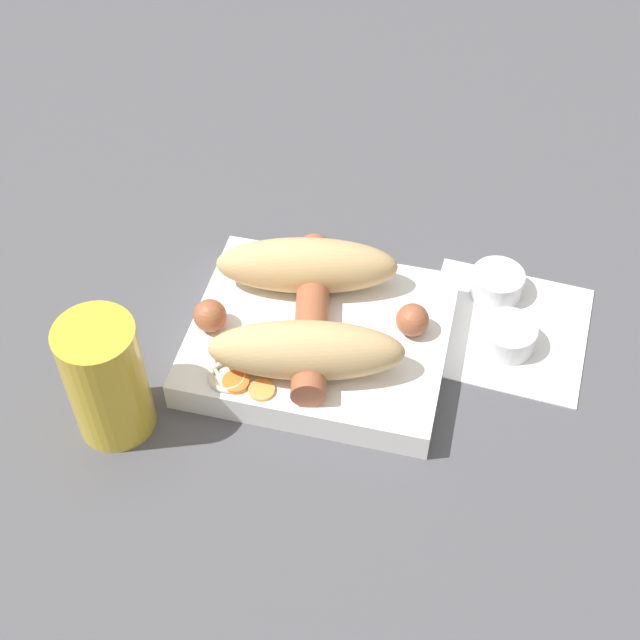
{
  "coord_description": "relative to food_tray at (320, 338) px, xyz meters",
  "views": [
    {
      "loc": [
        -0.11,
        0.48,
        0.6
      ],
      "look_at": [
        0.0,
        0.0,
        0.04
      ],
      "focal_mm": 50.0,
      "sensor_mm": 36.0,
      "label": 1
    }
  ],
  "objects": [
    {
      "name": "bread_roll",
      "position": [
        0.01,
        0.0,
        0.04
      ],
      "size": [
        0.18,
        0.17,
        0.05
      ],
      "color": "tan",
      "rests_on": "food_tray"
    },
    {
      "name": "sausage",
      "position": [
        0.01,
        0.0,
        0.03
      ],
      "size": [
        0.19,
        0.17,
        0.03
      ],
      "color": "#9E5638",
      "rests_on": "food_tray"
    },
    {
      "name": "ground_plane",
      "position": [
        0.0,
        0.0,
        -0.01
      ],
      "size": [
        3.0,
        3.0,
        0.0
      ],
      "primitive_type": "plane",
      "color": "#4C4C51"
    },
    {
      "name": "condiment_cup_near",
      "position": [
        -0.16,
        -0.04,
        -0.0
      ],
      "size": [
        0.05,
        0.05,
        0.03
      ],
      "color": "silver",
      "rests_on": "ground_plane"
    },
    {
      "name": "food_tray",
      "position": [
        0.0,
        0.0,
        0.0
      ],
      "size": [
        0.22,
        0.18,
        0.03
      ],
      "color": "white",
      "rests_on": "ground_plane"
    },
    {
      "name": "condiment_cup_far",
      "position": [
        -0.14,
        -0.1,
        -0.0
      ],
      "size": [
        0.05,
        0.05,
        0.03
      ],
      "color": "silver",
      "rests_on": "ground_plane"
    },
    {
      "name": "drink_glass",
      "position": [
        0.14,
        0.11,
        0.04
      ],
      "size": [
        0.06,
        0.06,
        0.11
      ],
      "color": "gold",
      "rests_on": "ground_plane"
    },
    {
      "name": "pickled_veggies",
      "position": [
        0.05,
        0.06,
        0.02
      ],
      "size": [
        0.06,
        0.08,
        0.0
      ],
      "color": "#F99E4C",
      "rests_on": "food_tray"
    },
    {
      "name": "napkin",
      "position": [
        -0.16,
        -0.06,
        -0.01
      ],
      "size": [
        0.15,
        0.15,
        0.0
      ],
      "color": "white",
      "rests_on": "ground_plane"
    }
  ]
}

